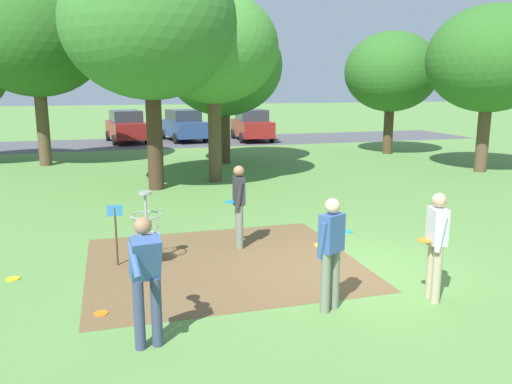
# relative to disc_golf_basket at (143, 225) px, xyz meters

# --- Properties ---
(ground_plane) EXTENTS (160.00, 160.00, 0.00)m
(ground_plane) POSITION_rel_disc_golf_basket_xyz_m (3.60, -1.46, -0.75)
(ground_plane) COLOR #5B8942
(dirt_tee_pad) EXTENTS (4.97, 4.39, 0.01)m
(dirt_tee_pad) POSITION_rel_disc_golf_basket_xyz_m (1.43, -0.32, -0.75)
(dirt_tee_pad) COLOR brown
(dirt_tee_pad) RESTS_ON ground
(disc_golf_basket) EXTENTS (0.98, 0.58, 1.39)m
(disc_golf_basket) POSITION_rel_disc_golf_basket_xyz_m (0.00, 0.00, 0.00)
(disc_golf_basket) COLOR #9E9EA3
(disc_golf_basket) RESTS_ON ground
(player_foreground_watching) EXTENTS (0.42, 1.15, 1.71)m
(player_foreground_watching) POSITION_rel_disc_golf_basket_xyz_m (-0.16, -3.14, 0.23)
(player_foreground_watching) COLOR #384260
(player_foreground_watching) RESTS_ON ground
(player_throwing) EXTENTS (0.42, 0.48, 1.71)m
(player_throwing) POSITION_rel_disc_golf_basket_xyz_m (1.95, 0.52, 0.21)
(player_throwing) COLOR slate
(player_throwing) RESTS_ON ground
(player_waiting_left) EXTENTS (0.49, 0.45, 1.71)m
(player_waiting_left) POSITION_rel_disc_golf_basket_xyz_m (2.51, -2.78, 0.21)
(player_waiting_left) COLOR slate
(player_waiting_left) RESTS_ON ground
(player_waiting_right) EXTENTS (0.43, 0.49, 1.71)m
(player_waiting_right) POSITION_rel_disc_golf_basket_xyz_m (4.21, -2.88, 0.21)
(player_waiting_right) COLOR tan
(player_waiting_right) RESTS_ON ground
(frisbee_near_basket) EXTENTS (0.24, 0.24, 0.02)m
(frisbee_near_basket) POSITION_rel_disc_golf_basket_xyz_m (4.60, 0.90, -0.74)
(frisbee_near_basket) COLOR #1E93DB
(frisbee_near_basket) RESTS_ON ground
(frisbee_by_tee) EXTENTS (0.23, 0.23, 0.02)m
(frisbee_by_tee) POSITION_rel_disc_golf_basket_xyz_m (-2.25, -0.14, -0.74)
(frisbee_by_tee) COLOR gold
(frisbee_by_tee) RESTS_ON ground
(frisbee_mid_grass) EXTENTS (0.21, 0.21, 0.02)m
(frisbee_mid_grass) POSITION_rel_disc_golf_basket_xyz_m (-0.77, -1.99, -0.74)
(frisbee_mid_grass) COLOR orange
(frisbee_mid_grass) RESTS_ON ground
(tree_near_left) EXTENTS (4.61, 4.61, 6.19)m
(tree_near_left) POSITION_rel_disc_golf_basket_xyz_m (13.22, 7.03, 3.46)
(tree_near_left) COLOR brown
(tree_near_left) RESTS_ON ground
(tree_near_right) EXTENTS (4.85, 4.85, 6.13)m
(tree_near_right) POSITION_rel_disc_golf_basket_xyz_m (4.19, 11.86, 3.30)
(tree_near_right) COLOR #4C3823
(tree_near_right) RESTS_ON ground
(tree_mid_left) EXTENTS (5.34, 5.34, 7.36)m
(tree_mid_left) POSITION_rel_disc_golf_basket_xyz_m (0.87, 7.09, 4.32)
(tree_mid_left) COLOR #422D1E
(tree_mid_left) RESTS_ON ground
(tree_mid_center) EXTENTS (5.45, 5.45, 7.44)m
(tree_mid_center) POSITION_rel_disc_golf_basket_xyz_m (-3.11, 13.36, 4.35)
(tree_mid_center) COLOR brown
(tree_mid_center) RESTS_ON ground
(tree_mid_right) EXTENTS (4.39, 4.39, 5.76)m
(tree_mid_right) POSITION_rel_disc_golf_basket_xyz_m (12.49, 12.71, 3.12)
(tree_mid_right) COLOR #4C3823
(tree_mid_right) RESTS_ON ground
(tree_far_left) EXTENTS (4.32, 4.32, 6.34)m
(tree_far_left) POSITION_rel_disc_golf_basket_xyz_m (2.97, 7.89, 3.72)
(tree_far_left) COLOR brown
(tree_far_left) RESTS_ON ground
(parking_lot_strip) EXTENTS (36.00, 6.00, 0.01)m
(parking_lot_strip) POSITION_rel_disc_golf_basket_xyz_m (3.60, 20.60, -0.75)
(parking_lot_strip) COLOR #4C4C51
(parking_lot_strip) RESTS_ON ground
(parked_car_leftmost) EXTENTS (2.38, 4.40, 1.84)m
(parked_car_leftmost) POSITION_rel_disc_golf_basket_xyz_m (0.46, 21.26, 0.17)
(parked_car_leftmost) COLOR maroon
(parked_car_leftmost) RESTS_ON ground
(parked_car_center_left) EXTENTS (2.50, 4.45, 1.84)m
(parked_car_center_left) POSITION_rel_disc_golf_basket_xyz_m (3.76, 21.19, 0.17)
(parked_car_center_left) COLOR #2D4784
(parked_car_center_left) RESTS_ON ground
(parked_car_center_right) EXTENTS (2.12, 4.27, 1.84)m
(parked_car_center_right) POSITION_rel_disc_golf_basket_xyz_m (7.73, 20.27, 0.17)
(parked_car_center_right) COLOR maroon
(parked_car_center_right) RESTS_ON ground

